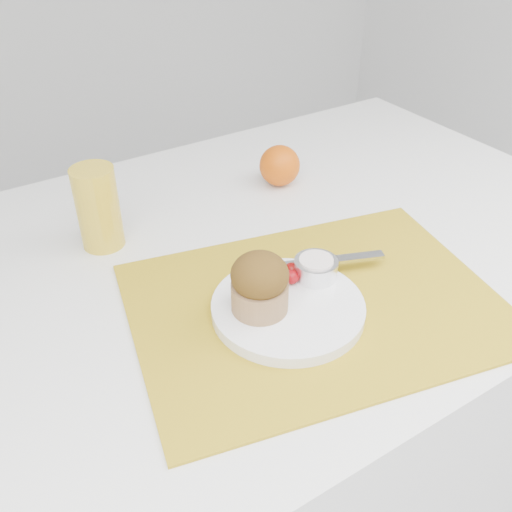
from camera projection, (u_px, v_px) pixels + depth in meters
table at (264, 397)px, 1.13m from camera, size 1.20×0.80×0.75m
placemat at (316, 304)px, 0.79m from camera, size 0.57×0.46×0.00m
plate at (288, 308)px, 0.76m from camera, size 0.26×0.26×0.02m
ramekin at (316, 268)px, 0.80m from camera, size 0.08×0.08×0.03m
cream at (316, 261)px, 0.79m from camera, size 0.06×0.06×0.01m
raspberry_near at (291, 277)px, 0.79m from camera, size 0.02×0.02×0.02m
raspberry_far at (292, 269)px, 0.80m from camera, size 0.02×0.02×0.02m
butter_knife at (316, 262)px, 0.83m from camera, size 0.20×0.09×0.01m
orange at (280, 166)px, 1.05m from camera, size 0.08×0.08×0.08m
juice_glass at (98, 208)px, 0.87m from camera, size 0.07×0.07×0.13m
muffin at (260, 284)px, 0.73m from camera, size 0.09×0.09×0.08m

